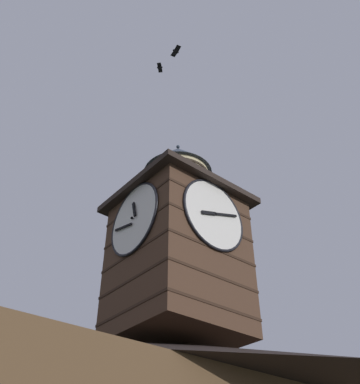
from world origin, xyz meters
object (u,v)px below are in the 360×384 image
Objects in this scene: moon at (116,378)px; flying_bird_low at (176,51)px; flying_bird_high at (160,67)px; clock_tower at (178,245)px.

flying_bird_low reaches higher than moon.
moon is 33.31m from flying_bird_low.
flying_bird_high is at bearing 59.78° from moon.
clock_tower reaches higher than moon.
flying_bird_low is (15.96, 28.62, 6.01)m from moon.
flying_bird_low is (-0.09, 1.06, 0.17)m from flying_bird_high.
flying_bird_low is at bearing 95.07° from flying_bird_high.
flying_bird_high reaches higher than clock_tower.
moon is 2.10× the size of flying_bird_low.
moon is at bearing -118.14° from clock_tower.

